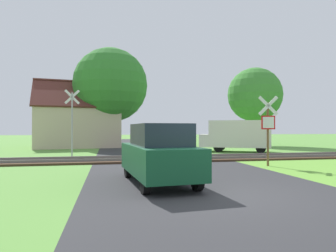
{
  "coord_description": "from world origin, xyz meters",
  "views": [
    {
      "loc": [
        -2.78,
        -7.0,
        1.63
      ],
      "look_at": [
        0.5,
        9.36,
        1.8
      ],
      "focal_mm": 32.0,
      "sensor_mm": 36.0,
      "label": 1
    }
  ],
  "objects_px": {
    "house": "(77,125)",
    "crossing_sign_far": "(72,118)",
    "mail_truck": "(237,135)",
    "parked_car": "(159,154)",
    "stop_sign_near": "(268,126)",
    "tree_far": "(255,95)",
    "tree_center": "(111,85)"
  },
  "relations": [
    {
      "from": "house",
      "to": "tree_center",
      "type": "bearing_deg",
      "value": -17.12
    },
    {
      "from": "mail_truck",
      "to": "parked_car",
      "type": "relative_size",
      "value": 1.26
    },
    {
      "from": "tree_far",
      "to": "mail_truck",
      "type": "xyz_separation_m",
      "value": [
        -5.06,
        -7.07,
        -3.76
      ]
    },
    {
      "from": "tree_center",
      "to": "mail_truck",
      "type": "xyz_separation_m",
      "value": [
        8.89,
        -7.72,
        -4.41
      ]
    },
    {
      "from": "tree_center",
      "to": "house",
      "type": "bearing_deg",
      "value": 171.23
    },
    {
      "from": "tree_center",
      "to": "parked_car",
      "type": "distance_m",
      "value": 19.62
    },
    {
      "from": "house",
      "to": "tree_far",
      "type": "bearing_deg",
      "value": -12.11
    },
    {
      "from": "tree_center",
      "to": "tree_far",
      "type": "bearing_deg",
      "value": -2.68
    },
    {
      "from": "tree_center",
      "to": "mail_truck",
      "type": "distance_m",
      "value": 12.58
    },
    {
      "from": "house",
      "to": "mail_truck",
      "type": "relative_size",
      "value": 1.57
    },
    {
      "from": "house",
      "to": "tree_far",
      "type": "distance_m",
      "value": 17.22
    },
    {
      "from": "stop_sign_near",
      "to": "house",
      "type": "distance_m",
      "value": 18.89
    },
    {
      "from": "stop_sign_near",
      "to": "tree_center",
      "type": "xyz_separation_m",
      "value": [
        -6.7,
        15.77,
        3.88
      ]
    },
    {
      "from": "mail_truck",
      "to": "parked_car",
      "type": "height_order",
      "value": "mail_truck"
    },
    {
      "from": "crossing_sign_far",
      "to": "house",
      "type": "bearing_deg",
      "value": 88.66
    },
    {
      "from": "crossing_sign_far",
      "to": "stop_sign_near",
      "type": "bearing_deg",
      "value": -40.17
    },
    {
      "from": "stop_sign_near",
      "to": "mail_truck",
      "type": "height_order",
      "value": "stop_sign_near"
    },
    {
      "from": "stop_sign_near",
      "to": "parked_car",
      "type": "distance_m",
      "value": 6.36
    },
    {
      "from": "tree_far",
      "to": "parked_car",
      "type": "relative_size",
      "value": 1.85
    },
    {
      "from": "parked_car",
      "to": "house",
      "type": "bearing_deg",
      "value": 96.94
    },
    {
      "from": "stop_sign_near",
      "to": "crossing_sign_far",
      "type": "height_order",
      "value": "crossing_sign_far"
    },
    {
      "from": "tree_center",
      "to": "parked_car",
      "type": "xyz_separation_m",
      "value": [
        1.28,
        -18.99,
        -4.75
      ]
    },
    {
      "from": "tree_far",
      "to": "house",
      "type": "bearing_deg",
      "value": 176.24
    },
    {
      "from": "house",
      "to": "parked_car",
      "type": "distance_m",
      "value": 19.94
    },
    {
      "from": "house",
      "to": "crossing_sign_far",
      "type": "bearing_deg",
      "value": -94.44
    },
    {
      "from": "house",
      "to": "mail_truck",
      "type": "xyz_separation_m",
      "value": [
        11.86,
        -8.18,
        -0.73
      ]
    },
    {
      "from": "tree_far",
      "to": "parked_car",
      "type": "bearing_deg",
      "value": -124.64
    },
    {
      "from": "crossing_sign_far",
      "to": "tree_center",
      "type": "xyz_separation_m",
      "value": [
        2.28,
        9.5,
        3.38
      ]
    },
    {
      "from": "house",
      "to": "tree_center",
      "type": "height_order",
      "value": "tree_center"
    },
    {
      "from": "parked_car",
      "to": "crossing_sign_far",
      "type": "bearing_deg",
      "value": 105.2
    },
    {
      "from": "stop_sign_near",
      "to": "tree_far",
      "type": "xyz_separation_m",
      "value": [
        7.25,
        15.12,
        3.23
      ]
    },
    {
      "from": "crossing_sign_far",
      "to": "tree_far",
      "type": "distance_m",
      "value": 18.69
    }
  ]
}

